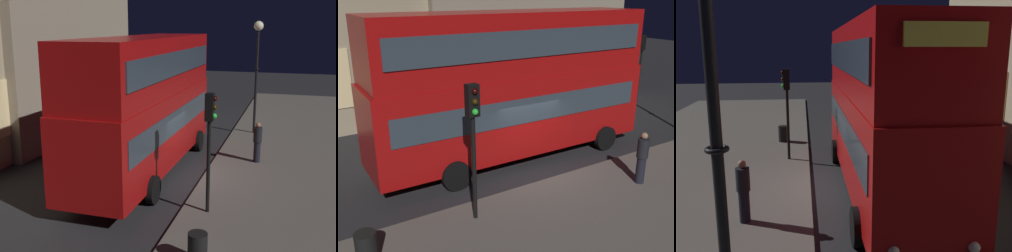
{
  "view_description": "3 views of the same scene",
  "coord_description": "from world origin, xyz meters",
  "views": [
    {
      "loc": [
        -15.89,
        -4.31,
        6.02
      ],
      "look_at": [
        -0.46,
        0.41,
        2.18
      ],
      "focal_mm": 45.83,
      "sensor_mm": 36.0,
      "label": 1
    },
    {
      "loc": [
        -7.59,
        -10.34,
        6.16
      ],
      "look_at": [
        -0.85,
        0.43,
        1.79
      ],
      "focal_mm": 41.51,
      "sensor_mm": 36.0,
      "label": 2
    },
    {
      "loc": [
        11.8,
        -1.1,
        4.81
      ],
      "look_at": [
        -2.49,
        0.55,
        1.69
      ],
      "focal_mm": 38.23,
      "sensor_mm": 36.0,
      "label": 3
    }
  ],
  "objects": [
    {
      "name": "pedestrian",
      "position": [
        2.43,
        -2.77,
        1.03
      ],
      "size": [
        0.37,
        0.37,
        1.78
      ],
      "rotation": [
        0.0,
        0.0,
        2.11
      ],
      "color": "black",
      "rests_on": "sidewalk_slab"
    },
    {
      "name": "ground_plane",
      "position": [
        0.0,
        0.0,
        0.0
      ],
      "size": [
        80.0,
        80.0,
        0.0
      ],
      "primitive_type": "plane",
      "color": "#232326"
    },
    {
      "name": "double_decker_bus",
      "position": [
        0.11,
        1.51,
        3.1
      ],
      "size": [
        11.0,
        3.0,
        5.56
      ],
      "rotation": [
        0.0,
        0.0,
        -0.01
      ],
      "color": "#9E0C0C",
      "rests_on": "ground"
    },
    {
      "name": "litter_bin",
      "position": [
        -6.31,
        -2.15,
        0.52
      ],
      "size": [
        0.51,
        0.51,
        0.81
      ],
      "primitive_type": "cylinder",
      "color": "black",
      "rests_on": "sidewalk_slab"
    },
    {
      "name": "traffic_light_near_kerb",
      "position": [
        -3.24,
        -1.78,
        2.9
      ],
      "size": [
        0.32,
        0.36,
        3.86
      ],
      "rotation": [
        0.0,
        0.0,
        0.02
      ],
      "color": "black",
      "rests_on": "sidewalk_slab"
    },
    {
      "name": "traffic_light_far_side",
      "position": [
        10.84,
        4.5,
        2.81
      ],
      "size": [
        0.38,
        0.39,
        3.9
      ],
      "rotation": [
        0.0,
        0.0,
        3.42
      ],
      "color": "black",
      "rests_on": "ground"
    }
  ]
}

